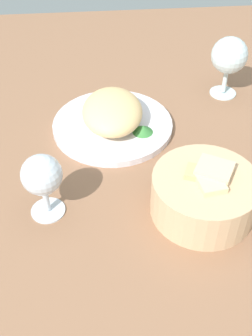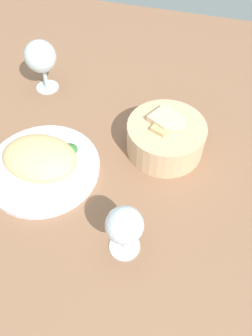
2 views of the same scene
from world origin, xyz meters
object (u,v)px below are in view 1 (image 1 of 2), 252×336
Objects in this scene: wine_glass_near at (42,178)px; wine_glass_far at (229,57)px; bread_basket at (204,194)px; plate at (113,125)px.

wine_glass_near is 49.84cm from wine_glass_far.
bread_basket is 36.93cm from wine_glass_far.
wine_glass_near is (21.61, -12.21, 7.02)cm from plate.
plate is 2.10× the size of wine_glass_near.
bread_basket is 25.69cm from wine_glass_near.
wine_glass_near reaches higher than plate.
plate is 1.43× the size of bread_basket.
plate is at bearing -67.65° from wine_glass_far.
wine_glass_near is at bearing -49.72° from wine_glass_far.
bread_basket is 1.26× the size of wine_glass_far.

